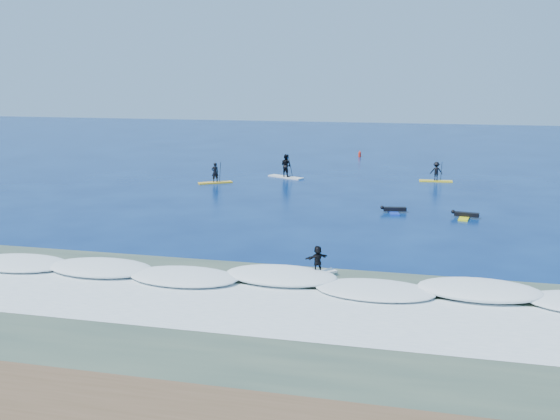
% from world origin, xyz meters
% --- Properties ---
extents(ground, '(160.00, 160.00, 0.00)m').
position_xyz_m(ground, '(0.00, 0.00, 0.00)').
color(ground, '#031849').
rests_on(ground, ground).
extents(shallow_water, '(90.00, 13.00, 0.01)m').
position_xyz_m(shallow_water, '(0.00, -14.00, 0.01)').
color(shallow_water, '#334639').
rests_on(shallow_water, ground).
extents(breaking_wave, '(40.00, 6.00, 0.30)m').
position_xyz_m(breaking_wave, '(0.00, -10.00, 0.00)').
color(breaking_wave, white).
rests_on(breaking_wave, ground).
extents(whitewater, '(34.00, 5.00, 0.02)m').
position_xyz_m(whitewater, '(0.00, -13.00, 0.00)').
color(whitewater, silver).
rests_on(whitewater, ground).
extents(sup_paddler_left, '(2.64, 2.03, 1.90)m').
position_xyz_m(sup_paddler_left, '(-9.60, 12.62, 0.59)').
color(sup_paddler_left, '#F2AE1A').
rests_on(sup_paddler_left, ground).
extents(sup_paddler_center, '(3.29, 2.17, 2.29)m').
position_xyz_m(sup_paddler_center, '(-4.71, 16.58, 0.86)').
color(sup_paddler_center, silver).
rests_on(sup_paddler_center, ground).
extents(sup_paddler_right, '(2.66, 0.81, 1.85)m').
position_xyz_m(sup_paddler_right, '(7.57, 17.44, 0.72)').
color(sup_paddler_right, yellow).
rests_on(sup_paddler_right, ground).
extents(prone_paddler_near, '(1.66, 2.14, 0.44)m').
position_xyz_m(prone_paddler_near, '(9.19, 4.38, 0.15)').
color(prone_paddler_near, yellow).
rests_on(prone_paddler_near, ground).
extents(prone_paddler_far, '(1.63, 2.11, 0.43)m').
position_xyz_m(prone_paddler_far, '(4.87, 4.92, 0.15)').
color(prone_paddler_far, '#1737AF').
rests_on(prone_paddler_far, ground).
extents(wave_surfer, '(1.62, 1.49, 1.25)m').
position_xyz_m(wave_surfer, '(2.43, -8.90, 0.73)').
color(wave_surfer, white).
rests_on(wave_surfer, breaking_wave).
extents(marker_buoy, '(0.30, 0.30, 0.73)m').
position_xyz_m(marker_buoy, '(-0.11, 31.51, 0.32)').
color(marker_buoy, red).
rests_on(marker_buoy, ground).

